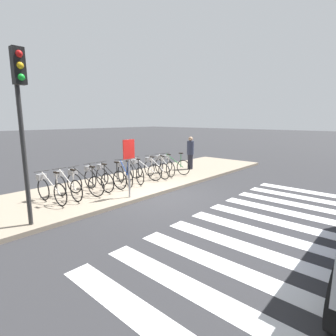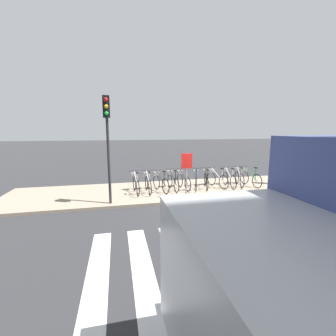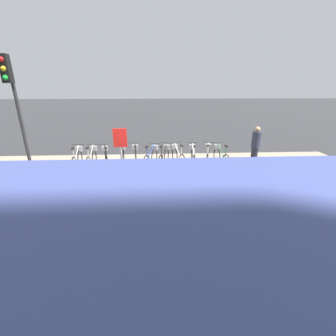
{
  "view_description": "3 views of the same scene",
  "coord_description": "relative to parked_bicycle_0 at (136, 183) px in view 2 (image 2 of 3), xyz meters",
  "views": [
    {
      "loc": [
        -6.09,
        -5.98,
        2.58
      ],
      "look_at": [
        1.05,
        0.39,
        0.79
      ],
      "focal_mm": 28.0,
      "sensor_mm": 36.0,
      "label": 1
    },
    {
      "loc": [
        -3.58,
        -8.13,
        2.86
      ],
      "look_at": [
        -1.36,
        1.62,
        1.18
      ],
      "focal_mm": 24.0,
      "sensor_mm": 36.0,
      "label": 2
    },
    {
      "loc": [
        0.27,
        -6.84,
        3.19
      ],
      "look_at": [
        0.64,
        0.35,
        0.58
      ],
      "focal_mm": 24.0,
      "sensor_mm": 36.0,
      "label": 3
    }
  ],
  "objects": [
    {
      "name": "parked_bicycle_8",
      "position": [
        4.54,
        0.08,
        0.0
      ],
      "size": [
        0.46,
        1.61,
        0.99
      ],
      "color": "black",
      "rests_on": "sidewalk"
    },
    {
      "name": "ground_plane",
      "position": [
        2.82,
        -1.65,
        -0.56
      ],
      "size": [
        120.0,
        120.0,
        0.0
      ],
      "primitive_type": "plane",
      "color": "#2D2D30"
    },
    {
      "name": "parked_bicycle_1",
      "position": [
        0.54,
        0.03,
        0.0
      ],
      "size": [
        0.46,
        1.61,
        0.99
      ],
      "color": "black",
      "rests_on": "sidewalk"
    },
    {
      "name": "parked_bicycle_9",
      "position": [
        5.15,
        0.15,
        0.0
      ],
      "size": [
        0.57,
        1.56,
        0.99
      ],
      "color": "black",
      "rests_on": "sidewalk"
    },
    {
      "name": "parked_bicycle_5",
      "position": [
        2.86,
        0.08,
        0.0
      ],
      "size": [
        0.66,
        1.53,
        0.99
      ],
      "color": "black",
      "rests_on": "sidewalk"
    },
    {
      "name": "parked_bicycle_4",
      "position": [
        2.24,
        0.18,
        0.0
      ],
      "size": [
        0.46,
        1.6,
        0.99
      ],
      "color": "black",
      "rests_on": "sidewalk"
    },
    {
      "name": "sidewalk",
      "position": [
        2.82,
        0.17,
        -0.5
      ],
      "size": [
        16.79,
        3.65,
        0.12
      ],
      "color": "gray",
      "rests_on": "ground_plane"
    },
    {
      "name": "traffic_light",
      "position": [
        -1.06,
        -1.41,
        2.36
      ],
      "size": [
        0.24,
        0.4,
        3.92
      ],
      "color": "#2D2D2D",
      "rests_on": "sidewalk"
    },
    {
      "name": "parked_bicycle_7",
      "position": [
        3.93,
        0.17,
        0.0
      ],
      "size": [
        0.55,
        1.57,
        0.99
      ],
      "color": "black",
      "rests_on": "sidewalk"
    },
    {
      "name": "pedestrian",
      "position": [
        7.07,
        0.11,
        0.4
      ],
      "size": [
        0.34,
        0.34,
        1.61
      ],
      "color": "#23232D",
      "rests_on": "sidewalk"
    },
    {
      "name": "parked_bicycle_6",
      "position": [
        3.38,
        0.12,
        0.0
      ],
      "size": [
        0.6,
        1.55,
        0.99
      ],
      "color": "black",
      "rests_on": "sidewalk"
    },
    {
      "name": "parked_bicycle_10",
      "position": [
        5.65,
        0.04,
        0.0
      ],
      "size": [
        0.46,
        1.6,
        0.99
      ],
      "color": "black",
      "rests_on": "sidewalk"
    },
    {
      "name": "parked_bicycle_0",
      "position": [
        0.0,
        0.0,
        0.0
      ],
      "size": [
        0.46,
        1.6,
        0.99
      ],
      "color": "black",
      "rests_on": "sidewalk"
    },
    {
      "name": "parked_bicycle_2",
      "position": [
        1.1,
        0.02,
        0.0
      ],
      "size": [
        0.58,
        1.56,
        0.99
      ],
      "color": "black",
      "rests_on": "sidewalk"
    },
    {
      "name": "parked_bicycle_3",
      "position": [
        1.72,
        0.16,
        0.0
      ],
      "size": [
        0.46,
        1.6,
        0.99
      ],
      "color": "black",
      "rests_on": "sidewalk"
    },
    {
      "name": "sign_post",
      "position": [
        1.92,
        -1.36,
        0.82
      ],
      "size": [
        0.44,
        0.07,
        1.84
      ],
      "color": "#99999E",
      "rests_on": "sidewalk"
    }
  ]
}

